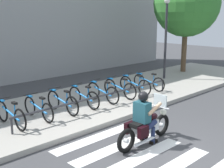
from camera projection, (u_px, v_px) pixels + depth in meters
The scene contains 18 objects.
ground_plane at pixel (157, 149), 7.46m from camera, with size 48.00×48.00×0.00m, color #424244.
sidewalk at pixel (61, 109), 10.38m from camera, with size 24.00×4.40×0.15m, color #A8A399.
crosswalk_stripe_2 at pixel (141, 157), 7.04m from camera, with size 2.80×0.40×0.01m, color white.
crosswalk_stripe_3 at pixel (117, 147), 7.60m from camera, with size 2.80×0.40×0.01m, color white.
crosswalk_stripe_4 at pixel (96, 138), 8.16m from camera, with size 2.80×0.40×0.01m, color white.
motorcycle at pixel (146, 127), 7.73m from camera, with size 2.11×0.63×1.21m.
rider at pixel (144, 114), 7.59m from camera, with size 0.63×0.55×1.43m.
bicycle_0 at pixel (11, 115), 8.51m from camera, with size 0.48×1.71×0.78m.
bicycle_1 at pixel (38, 108), 9.12m from camera, with size 0.48×1.62×0.75m.
bicycle_2 at pixel (62, 102), 9.72m from camera, with size 0.48×1.68×0.79m.
bicycle_3 at pixel (84, 97), 10.32m from camera, with size 0.48×1.62×0.78m.
bicycle_4 at pixel (103, 92), 10.92m from camera, with size 0.48×1.67×0.80m.
bicycle_5 at pixel (120, 88), 11.53m from camera, with size 0.48×1.70×0.79m.
bicycle_6 at pixel (135, 85), 12.13m from camera, with size 0.48×1.65×0.78m.
bicycle_7 at pixel (149, 82), 12.74m from camera, with size 0.48×1.65×0.74m.
bike_rack at pixel (104, 96), 10.22m from camera, with size 6.82×0.07×0.49m.
street_lamp at pixel (166, 32), 14.57m from camera, with size 0.28×0.28×4.08m.
tree_near_rack at pixel (187, 4), 16.12m from camera, with size 3.59×3.59×5.68m.
Camera 1 is at (-5.61, -4.17, 3.29)m, focal length 47.85 mm.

